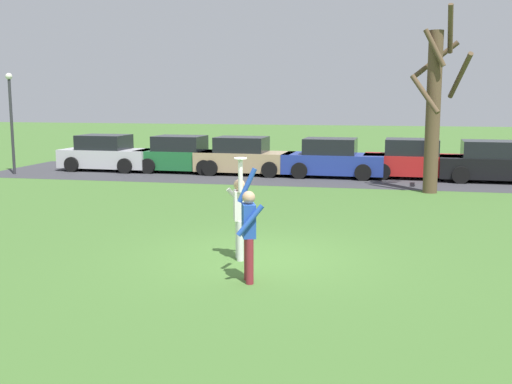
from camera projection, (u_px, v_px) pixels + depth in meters
ground_plane at (259, 258)px, 12.78m from camera, size 120.00×120.00×0.00m
person_catcher at (239, 212)px, 12.55m from camera, size 0.48×0.59×2.08m
person_defender at (249, 228)px, 11.00m from camera, size 0.56×0.64×2.04m
frisbee_disc at (240, 158)px, 12.16m from camera, size 0.25×0.25×0.02m
parked_car_silver at (107, 154)px, 27.87m from camera, size 4.15×2.13×1.59m
parked_car_green at (182, 156)px, 27.21m from camera, size 4.15×2.13×1.59m
parked_car_tan at (244, 157)px, 26.47m from camera, size 4.15×2.13×1.59m
parked_car_blue at (333, 159)px, 25.56m from camera, size 4.15×2.13×1.59m
parked_car_red at (414, 160)px, 25.20m from camera, size 4.15×2.13×1.59m
parked_car_black at (493, 163)px, 24.16m from camera, size 4.15×2.13×1.59m
parking_strip at (288, 175)px, 26.13m from camera, size 25.63×6.40×0.01m
bare_tree_tall at (435, 105)px, 21.01m from camera, size 1.99×1.97×6.28m
lamppost_by_lot at (11, 113)px, 26.19m from camera, size 0.28×0.28×4.26m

